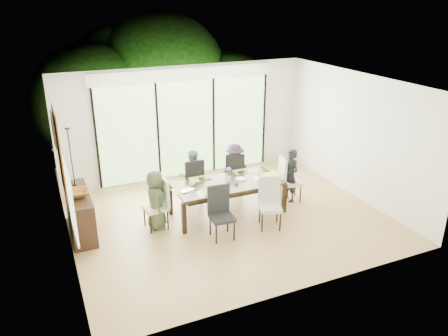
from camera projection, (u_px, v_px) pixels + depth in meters
name	position (u px, v px, depth m)	size (l,w,h in m)	color
floor	(229.00, 219.00, 8.75)	(6.00, 5.00, 0.01)	olive
ceiling	(230.00, 84.00, 7.75)	(6.00, 5.00, 0.01)	white
wall_back	(186.00, 122.00, 10.38)	(6.00, 0.02, 2.70)	silver
wall_front	(304.00, 211.00, 6.12)	(6.00, 0.02, 2.70)	beige
wall_left	(62.00, 181.00, 7.12)	(0.02, 5.00, 2.70)	beige
wall_right	(356.00, 136.00, 9.38)	(0.02, 5.00, 2.70)	silver
glass_doors	(186.00, 129.00, 10.41)	(4.20, 0.02, 2.30)	#598C3F
blinds_header	(185.00, 74.00, 9.92)	(4.40, 0.06, 0.28)	white
mullion_a	(96.00, 140.00, 9.61)	(0.05, 0.04, 2.30)	black
mullion_b	(158.00, 133.00, 10.13)	(0.05, 0.04, 2.30)	black
mullion_c	(214.00, 126.00, 10.66)	(0.05, 0.04, 2.30)	black
mullion_d	(264.00, 120.00, 11.19)	(0.05, 0.04, 2.30)	black
side_window	(71.00, 202.00, 6.06)	(0.02, 0.90, 1.00)	#8CAD7F
deck	(176.00, 165.00, 11.66)	(6.00, 1.80, 0.10)	brown
rail_top	(166.00, 135.00, 12.12)	(6.00, 0.08, 0.06)	brown
foliage_left	(91.00, 102.00, 11.96)	(3.20, 3.20, 3.20)	#14380F
foliage_mid	(162.00, 80.00, 13.17)	(4.00, 4.00, 4.00)	#14380F
foliage_right	(227.00, 97.00, 13.36)	(2.80, 2.80, 2.80)	#14380F
foliage_far	(124.00, 84.00, 13.45)	(3.60, 3.60, 3.60)	#14380F
table_top	(227.00, 184.00, 8.75)	(2.16, 0.99, 0.05)	black
table_apron	(227.00, 187.00, 8.78)	(1.98, 0.81, 0.09)	black
table_leg_fl	(184.00, 218.00, 8.10)	(0.08, 0.08, 0.62)	black
table_leg_fr	(284.00, 198.00, 8.91)	(0.08, 0.08, 0.62)	black
table_leg_bl	(170.00, 200.00, 8.83)	(0.08, 0.08, 0.62)	black
table_leg_br	(264.00, 183.00, 9.64)	(0.08, 0.08, 0.62)	black
chair_left_end	(155.00, 204.00, 8.24)	(0.41, 0.41, 0.99)	silver
chair_right_end	(291.00, 179.00, 9.37)	(0.41, 0.41, 0.99)	beige
chair_far_left	(192.00, 179.00, 9.36)	(0.41, 0.41, 0.99)	black
chair_far_right	(234.00, 172.00, 9.73)	(0.41, 0.41, 0.99)	black
chair_near_left	(222.00, 214.00, 7.88)	(0.41, 0.41, 0.99)	black
chair_near_right	(270.00, 204.00, 8.25)	(0.41, 0.41, 0.99)	beige
person_left_end	(156.00, 200.00, 8.21)	(0.54, 0.34, 1.16)	#3F4E34
person_right_end	(290.00, 175.00, 9.33)	(0.54, 0.34, 1.16)	black
person_far_left	(192.00, 176.00, 9.31)	(0.54, 0.34, 1.16)	slate
person_far_right	(235.00, 169.00, 9.68)	(0.54, 0.34, 1.16)	#2B2131
placemat_left	(182.00, 190.00, 8.38)	(0.40, 0.29, 0.01)	#9FB841
placemat_right	(269.00, 175.00, 9.09)	(0.40, 0.29, 0.01)	#8FC646
placemat_far_l	(199.00, 179.00, 8.91)	(0.40, 0.29, 0.01)	#9FB13F
placemat_far_r	(243.00, 171.00, 9.28)	(0.40, 0.29, 0.01)	#A3B641
placemat_paper	(208.00, 193.00, 8.27)	(0.40, 0.29, 0.01)	white
tablet_far_l	(205.00, 179.00, 8.90)	(0.23, 0.16, 0.01)	black
tablet_far_r	(242.00, 172.00, 9.22)	(0.22, 0.15, 0.01)	black
papers	(259.00, 178.00, 8.96)	(0.27, 0.20, 0.00)	white
platter_base	(208.00, 192.00, 8.27)	(0.23, 0.23, 0.02)	white
platter_snacks	(208.00, 191.00, 8.26)	(0.18, 0.18, 0.01)	orange
vase	(229.00, 179.00, 8.78)	(0.07, 0.07, 0.11)	silver
hyacinth_stems	(229.00, 174.00, 8.74)	(0.04, 0.04, 0.14)	#337226
hyacinth_blooms	(229.00, 170.00, 8.71)	(0.10, 0.10, 0.10)	#556ED5
laptop	(189.00, 191.00, 8.33)	(0.30, 0.19, 0.02)	silver
cup_a	(192.00, 183.00, 8.58)	(0.11, 0.11, 0.09)	white
cup_b	(236.00, 181.00, 8.69)	(0.09, 0.09, 0.08)	white
cup_c	(260.00, 173.00, 9.11)	(0.11, 0.11, 0.09)	white
book	(238.00, 179.00, 8.87)	(0.15, 0.20, 0.02)	white
sideboard	(80.00, 213.00, 8.10)	(0.40, 1.43, 0.81)	black
bowl	(78.00, 193.00, 7.84)	(0.43, 0.43, 0.10)	brown
candlestick_base	(75.00, 185.00, 8.24)	(0.09, 0.09, 0.04)	black
candlestick_shaft	(71.00, 157.00, 8.03)	(0.02, 0.02, 1.12)	black
candlestick_pan	(67.00, 128.00, 7.83)	(0.09, 0.09, 0.03)	black
candle	(67.00, 126.00, 7.81)	(0.03, 0.03, 0.09)	silver
tapestry	(59.00, 153.00, 7.34)	(0.02, 1.00, 1.50)	#994816
art_frame	(53.00, 130.00, 8.43)	(0.03, 0.55, 0.65)	black
art_canvas	(54.00, 130.00, 8.44)	(0.01, 0.45, 0.55)	#1C4A5B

